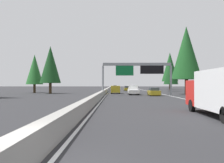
% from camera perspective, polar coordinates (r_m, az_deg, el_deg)
% --- Properties ---
extents(ground_plane, '(320.00, 320.00, 0.00)m').
position_cam_1_polar(ground_plane, '(65.86, -0.96, -2.38)').
color(ground_plane, '#262628').
extents(median_barrier, '(180.00, 0.56, 0.90)m').
position_cam_1_polar(median_barrier, '(85.85, -0.77, -1.66)').
color(median_barrier, gray).
rests_on(median_barrier, ground).
extents(shoulder_stripe_right, '(160.00, 0.16, 0.01)m').
position_cam_1_polar(shoulder_stripe_right, '(76.43, 7.93, -2.12)').
color(shoulder_stripe_right, silver).
rests_on(shoulder_stripe_right, ground).
extents(shoulder_stripe_median, '(160.00, 0.16, 0.01)m').
position_cam_1_polar(shoulder_stripe_median, '(75.85, -0.55, -2.14)').
color(shoulder_stripe_median, silver).
rests_on(shoulder_stripe_median, ground).
extents(sign_gantry_overhead, '(0.50, 12.68, 5.91)m').
position_cam_1_polar(sign_gantry_overhead, '(46.02, 5.84, 2.71)').
color(sign_gantry_overhead, gray).
rests_on(sign_gantry_overhead, ground).
extents(box_truck_mid_left, '(8.50, 2.40, 2.95)m').
position_cam_1_polar(box_truck_mid_left, '(17.34, 23.90, -2.04)').
color(box_truck_mid_left, white).
rests_on(box_truck_mid_left, ground).
extents(pickup_near_center, '(5.60, 2.00, 1.86)m').
position_cam_1_polar(pickup_near_center, '(50.22, 4.79, -1.89)').
color(pickup_near_center, white).
rests_on(pickup_near_center, ground).
extents(sedan_distant_b, '(4.40, 1.80, 1.47)m').
position_cam_1_polar(sedan_distant_b, '(77.40, 3.43, -1.60)').
color(sedan_distant_b, '#AD931E').
rests_on(sedan_distant_b, ground).
extents(sedan_near_right, '(4.40, 1.80, 1.47)m').
position_cam_1_polar(sedan_near_right, '(122.95, 0.68, -1.22)').
color(sedan_near_right, red).
rests_on(sedan_near_right, ground).
extents(minivan_mid_right, '(5.00, 1.95, 1.69)m').
position_cam_1_polar(minivan_mid_right, '(55.15, 0.78, -1.74)').
color(minivan_mid_right, '#AD931E').
rests_on(minivan_mid_right, ground).
extents(sedan_far_center, '(4.40, 1.80, 1.47)m').
position_cam_1_polar(sedan_far_center, '(45.72, 9.40, -2.31)').
color(sedan_far_center, '#AD931E').
rests_on(sedan_far_center, ground).
extents(conifer_right_near, '(6.13, 6.13, 13.94)m').
position_cam_1_polar(conifer_right_near, '(54.39, 16.39, 6.21)').
color(conifer_right_near, '#4C3823').
rests_on(conifer_right_near, ground).
extents(conifer_right_mid, '(4.01, 4.01, 9.12)m').
position_cam_1_polar(conifer_right_mid, '(72.34, 13.12, 2.18)').
color(conifer_right_mid, '#4C3823').
rests_on(conifer_right_mid, ground).
extents(conifer_right_far, '(6.21, 6.21, 14.12)m').
position_cam_1_polar(conifer_right_far, '(99.12, 12.91, 3.21)').
color(conifer_right_far, '#4C3823').
rests_on(conifer_right_far, ground).
extents(conifer_left_near, '(4.59, 4.59, 10.42)m').
position_cam_1_polar(conifer_left_near, '(57.24, -13.71, 3.71)').
color(conifer_left_near, '#4C3823').
rests_on(conifer_left_near, ground).
extents(conifer_left_mid, '(4.01, 4.01, 9.12)m').
position_cam_1_polar(conifer_left_mid, '(63.04, -17.05, 2.60)').
color(conifer_left_mid, '#4C3823').
rests_on(conifer_left_mid, ground).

